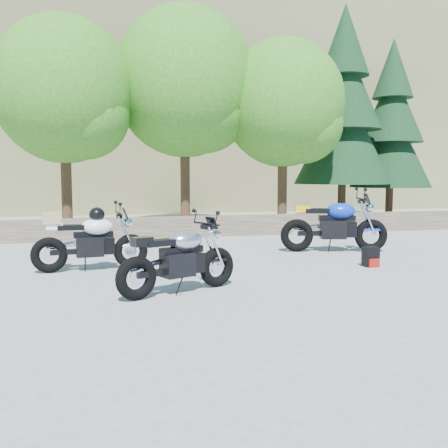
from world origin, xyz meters
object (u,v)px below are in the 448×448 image
(blue_bike, at_px, (335,226))
(silver_bike, at_px, (180,260))
(white_bike, at_px, (90,240))
(backpack, at_px, (371,257))

(blue_bike, bearing_deg, silver_bike, -127.82)
(white_bike, xyz_separation_m, blue_bike, (4.77, 0.78, 0.02))
(white_bike, bearing_deg, backpack, -15.10)
(blue_bike, bearing_deg, white_bike, -155.06)
(white_bike, height_order, backpack, white_bike)
(blue_bike, distance_m, backpack, 1.71)
(silver_bike, xyz_separation_m, white_bike, (-1.13, 1.92, 0.07))
(blue_bike, relative_size, backpack, 6.29)
(white_bike, xyz_separation_m, backpack, (4.59, -0.88, -0.34))
(white_bike, distance_m, blue_bike, 4.84)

